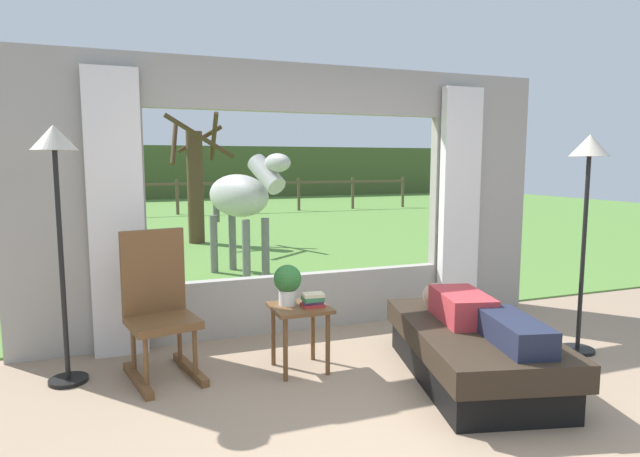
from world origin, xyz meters
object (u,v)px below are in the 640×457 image
at_px(side_table, 300,317).
at_px(floor_lamp_left, 56,176).
at_px(rocking_chair, 158,306).
at_px(reclining_person, 477,314).
at_px(book_stack, 313,300).
at_px(recliner_sofa, 472,352).
at_px(potted_plant, 287,282).
at_px(horse, 241,197).
at_px(pasture_tree, 196,181).
at_px(floor_lamp_right, 588,178).

relative_size(side_table, floor_lamp_left, 0.27).
bearing_deg(floor_lamp_left, rocking_chair, -7.06).
relative_size(reclining_person, book_stack, 8.20).
xyz_separation_m(side_table, floor_lamp_left, (-1.70, 0.38, 1.11)).
height_order(side_table, book_stack, book_stack).
xyz_separation_m(recliner_sofa, reclining_person, (-0.00, -0.05, 0.30)).
bearing_deg(side_table, floor_lamp_left, 167.35).
height_order(potted_plant, horse, horse).
bearing_deg(horse, pasture_tree, -108.62).
bearing_deg(horse, recliner_sofa, 80.00).
xyz_separation_m(floor_lamp_right, pasture_tree, (-2.26, 7.45, -0.23)).
bearing_deg(floor_lamp_left, recliner_sofa, -19.64).
distance_m(reclining_person, floor_lamp_right, 1.60).
xyz_separation_m(rocking_chair, side_table, (1.04, -0.30, -0.12)).
bearing_deg(recliner_sofa, book_stack, 165.59).
height_order(side_table, potted_plant, potted_plant).
bearing_deg(potted_plant, reclining_person, -31.14).
height_order(reclining_person, side_table, reclining_person).
height_order(rocking_chair, pasture_tree, pasture_tree).
relative_size(floor_lamp_right, horse, 1.04).
distance_m(potted_plant, book_stack, 0.24).
xyz_separation_m(recliner_sofa, potted_plant, (-1.23, 0.70, 0.48)).
bearing_deg(horse, potted_plant, 62.09).
distance_m(recliner_sofa, reclining_person, 0.31).
bearing_deg(rocking_chair, book_stack, -29.82).
bearing_deg(horse, floor_lamp_left, 35.88).
height_order(rocking_chair, floor_lamp_right, floor_lamp_right).
height_order(potted_plant, floor_lamp_right, floor_lamp_right).
relative_size(reclining_person, rocking_chair, 1.27).
bearing_deg(potted_plant, rocking_chair, 165.98).
bearing_deg(reclining_person, pasture_tree, 111.63).
height_order(book_stack, floor_lamp_right, floor_lamp_right).
height_order(recliner_sofa, floor_lamp_right, floor_lamp_right).
bearing_deg(book_stack, floor_lamp_right, -9.79).
xyz_separation_m(recliner_sofa, floor_lamp_left, (-2.85, 1.02, 1.32)).
height_order(reclining_person, pasture_tree, pasture_tree).
bearing_deg(floor_lamp_right, floor_lamp_left, 168.43).
distance_m(book_stack, horse, 3.63).
xyz_separation_m(horse, pasture_tree, (-0.17, 3.47, 0.12)).
relative_size(horse, pasture_tree, 0.69).
distance_m(side_table, book_stack, 0.18).
height_order(potted_plant, floor_lamp_left, floor_lamp_left).
bearing_deg(floor_lamp_right, side_table, 169.20).
xyz_separation_m(rocking_chair, book_stack, (1.13, -0.36, 0.03)).
bearing_deg(reclining_person, recliner_sofa, 104.08).
bearing_deg(recliner_sofa, floor_lamp_right, 22.39).
distance_m(recliner_sofa, book_stack, 1.26).
distance_m(potted_plant, horse, 3.51).
height_order(rocking_chair, horse, horse).
xyz_separation_m(recliner_sofa, rocking_chair, (-2.19, 0.94, 0.33)).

